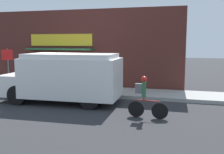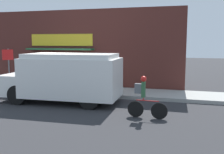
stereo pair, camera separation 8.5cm
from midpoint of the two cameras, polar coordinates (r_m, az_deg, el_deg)
The scene contains 6 objects.
ground_plane at distance 14.12m, azimuth -11.79°, elevation -3.88°, with size 70.00×70.00×0.00m, color #2B2B2D.
sidewalk at distance 15.08m, azimuth -9.84°, elevation -2.74°, with size 28.00×2.24×0.18m.
storefront at distance 16.00m, azimuth -8.20°, elevation 6.01°, with size 12.80×0.77×4.67m.
school_bus at distance 12.16m, azimuth -10.33°, elevation -0.03°, with size 5.56×2.64×2.26m.
cyclist at distance 9.69m, azimuth 6.89°, elevation -4.34°, with size 1.49×0.21×1.56m.
stop_sign_post at distance 16.22m, azimuth -21.88°, elevation 3.17°, with size 0.45×0.45×2.22m.
Camera 1 is at (6.38, -12.26, 2.80)m, focal length 42.00 mm.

